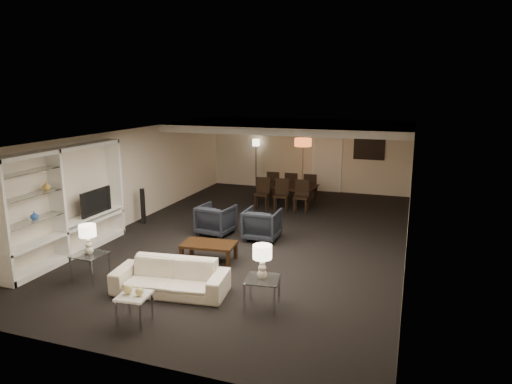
{
  "coord_description": "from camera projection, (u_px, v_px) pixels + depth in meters",
  "views": [
    {
      "loc": [
        3.5,
        -10.06,
        3.54
      ],
      "look_at": [
        0.0,
        0.0,
        1.1
      ],
      "focal_mm": 32.0,
      "sensor_mm": 36.0,
      "label": 1
    }
  ],
  "objects": [
    {
      "name": "chair_nr",
      "position": [
        301.0,
        197.0,
        13.19
      ],
      "size": [
        0.46,
        0.46,
        0.93
      ],
      "primitive_type": null,
      "rotation": [
        0.0,
        0.0,
        0.08
      ],
      "color": "black",
      "rests_on": "floor"
    },
    {
      "name": "side_table_left",
      "position": [
        91.0,
        267.0,
        8.55
      ],
      "size": [
        0.57,
        0.57,
        0.51
      ],
      "primitive_type": null,
      "rotation": [
        0.0,
        0.0,
        -0.05
      ],
      "color": "silver",
      "rests_on": "floor"
    },
    {
      "name": "floor_lamp",
      "position": [
        256.0,
        164.0,
        16.34
      ],
      "size": [
        0.27,
        0.27,
        1.76
      ],
      "primitive_type": null,
      "rotation": [
        0.0,
        0.0,
        0.06
      ],
      "color": "black",
      "rests_on": "floor"
    },
    {
      "name": "door",
      "position": [
        327.0,
        162.0,
        15.75
      ],
      "size": [
        0.9,
        0.05,
        2.1
      ],
      "primitive_type": "cube",
      "color": "silver",
      "rests_on": "wall_back"
    },
    {
      "name": "painting",
      "position": [
        369.0,
        149.0,
        15.18
      ],
      "size": [
        0.95,
        0.04,
        0.65
      ],
      "primitive_type": "cube",
      "color": "#142D38",
      "rests_on": "wall_back"
    },
    {
      "name": "table_lamp_left",
      "position": [
        88.0,
        240.0,
        8.43
      ],
      "size": [
        0.34,
        0.34,
        0.57
      ],
      "primitive_type": null,
      "rotation": [
        0.0,
        0.0,
        0.1
      ],
      "color": "beige",
      "rests_on": "side_table_left"
    },
    {
      "name": "side_table_right",
      "position": [
        262.0,
        293.0,
        7.47
      ],
      "size": [
        0.62,
        0.62,
        0.51
      ],
      "primitive_type": null,
      "rotation": [
        0.0,
        0.0,
        0.14
      ],
      "color": "white",
      "rests_on": "floor"
    },
    {
      "name": "curtains",
      "position": [
        282.0,
        155.0,
        16.18
      ],
      "size": [
        1.5,
        0.12,
        2.4
      ],
      "primitive_type": "cube",
      "color": "beige",
      "rests_on": "wall_back"
    },
    {
      "name": "chair_nl",
      "position": [
        262.0,
        194.0,
        13.58
      ],
      "size": [
        0.47,
        0.47,
        0.93
      ],
      "primitive_type": null,
      "rotation": [
        0.0,
        0.0,
        0.11
      ],
      "color": "black",
      "rests_on": "floor"
    },
    {
      "name": "wall_back",
      "position": [
        308.0,
        155.0,
        15.95
      ],
      "size": [
        7.0,
        0.02,
        2.5
      ],
      "primitive_type": "cube",
      "color": "beige",
      "rests_on": "ground"
    },
    {
      "name": "armchair_left",
      "position": [
        216.0,
        220.0,
        11.22
      ],
      "size": [
        0.89,
        0.91,
        0.74
      ],
      "primitive_type": "imported",
      "rotation": [
        0.0,
        0.0,
        3.02
      ],
      "color": "black",
      "rests_on": "floor"
    },
    {
      "name": "ceiling_soffit",
      "position": [
        294.0,
        126.0,
        13.86
      ],
      "size": [
        7.0,
        4.0,
        0.2
      ],
      "primitive_type": "cube",
      "color": "silver",
      "rests_on": "ceiling"
    },
    {
      "name": "wall_front",
      "position": [
        115.0,
        271.0,
        5.83
      ],
      "size": [
        7.0,
        0.02,
        2.5
      ],
      "primitive_type": "cube",
      "color": "beige",
      "rests_on": "ground"
    },
    {
      "name": "media_unit",
      "position": [
        67.0,
        203.0,
        9.57
      ],
      "size": [
        0.38,
        3.4,
        2.35
      ],
      "primitive_type": null,
      "color": "white",
      "rests_on": "wall_left"
    },
    {
      "name": "vase_blue",
      "position": [
        34.0,
        215.0,
        8.77
      ],
      "size": [
        0.16,
        0.16,
        0.16
      ],
      "primitive_type": "imported",
      "color": "#2958B2",
      "rests_on": "media_unit"
    },
    {
      "name": "vase_amber",
      "position": [
        46.0,
        186.0,
        9.0
      ],
      "size": [
        0.16,
        0.16,
        0.17
      ],
      "primitive_type": "imported",
      "color": "#B6913C",
      "rests_on": "media_unit"
    },
    {
      "name": "chair_fm",
      "position": [
        292.0,
        186.0,
        14.58
      ],
      "size": [
        0.44,
        0.44,
        0.93
      ],
      "primitive_type": null,
      "rotation": [
        0.0,
        0.0,
        3.16
      ],
      "color": "black",
      "rests_on": "floor"
    },
    {
      "name": "table_lamp_right",
      "position": [
        262.0,
        262.0,
        7.35
      ],
      "size": [
        0.34,
        0.34,
        0.57
      ],
      "primitive_type": null,
      "rotation": [
        0.0,
        0.0,
        0.1
      ],
      "color": "beige",
      "rests_on": "side_table_right"
    },
    {
      "name": "ceiling",
      "position": [
        256.0,
        133.0,
        10.61
      ],
      "size": [
        7.0,
        11.0,
        0.02
      ],
      "primitive_type": "cube",
      "color": "silver",
      "rests_on": "ground"
    },
    {
      "name": "television",
      "position": [
        92.0,
        201.0,
        10.3
      ],
      "size": [
        0.98,
        0.13,
        0.57
      ],
      "primitive_type": "imported",
      "rotation": [
        0.0,
        0.0,
        1.57
      ],
      "color": "black",
      "rests_on": "media_unit"
    },
    {
      "name": "floor_speaker",
      "position": [
        143.0,
        206.0,
        12.12
      ],
      "size": [
        0.13,
        0.13,
        0.94
      ],
      "primitive_type": "cube",
      "rotation": [
        0.0,
        0.0,
        0.3
      ],
      "color": "black",
      "rests_on": "floor"
    },
    {
      "name": "chair_nm",
      "position": [
        281.0,
        195.0,
        13.38
      ],
      "size": [
        0.48,
        0.48,
        0.93
      ],
      "primitive_type": null,
      "rotation": [
        0.0,
        0.0,
        0.13
      ],
      "color": "black",
      "rests_on": "floor"
    },
    {
      "name": "pendant_light",
      "position": [
        303.0,
        142.0,
        13.87
      ],
      "size": [
        0.52,
        0.52,
        0.24
      ],
      "primitive_type": "cylinder",
      "color": "#D8591E",
      "rests_on": "ceiling_soffit"
    },
    {
      "name": "floor",
      "position": [
        256.0,
        236.0,
        11.17
      ],
      "size": [
        11.0,
        11.0,
        0.0
      ],
      "primitive_type": "plane",
      "color": "black",
      "rests_on": "ground"
    },
    {
      "name": "chair_fl",
      "position": [
        274.0,
        185.0,
        14.77
      ],
      "size": [
        0.45,
        0.45,
        0.93
      ],
      "primitive_type": null,
      "rotation": [
        0.0,
        0.0,
        3.19
      ],
      "color": "black",
      "rests_on": "floor"
    },
    {
      "name": "gold_gourd_a",
      "position": [
        128.0,
        289.0,
        6.97
      ],
      "size": [
        0.15,
        0.15,
        0.15
      ],
      "primitive_type": "sphere",
      "color": "#D6BE71",
      "rests_on": "marble_table"
    },
    {
      "name": "dining_table",
      "position": [
        287.0,
        195.0,
        14.02
      ],
      "size": [
        1.84,
        1.12,
        0.62
      ],
      "primitive_type": "imported",
      "rotation": [
        0.0,
        0.0,
        -0.07
      ],
      "color": "black",
      "rests_on": "floor"
    },
    {
      "name": "sofa",
      "position": [
        170.0,
        277.0,
        8.0
      ],
      "size": [
        2.08,
        1.02,
        0.58
      ],
      "primitive_type": "imported",
      "rotation": [
        0.0,
        0.0,
        0.12
      ],
      "color": "beige",
      "rests_on": "floor"
    },
    {
      "name": "armchair_right",
      "position": [
        262.0,
        224.0,
        10.83
      ],
      "size": [
        0.8,
        0.82,
        0.74
      ],
      "primitive_type": "imported",
      "rotation": [
        0.0,
        0.0,
        3.15
      ],
      "color": "black",
      "rests_on": "floor"
    },
    {
      "name": "gold_gourd_b",
      "position": [
        139.0,
        292.0,
        6.91
      ],
      "size": [
        0.13,
        0.13,
        0.13
      ],
      "primitive_type": "sphere",
      "color": "#DFCB76",
      "rests_on": "marble_table"
    },
    {
      "name": "marble_table",
      "position": [
        135.0,
        308.0,
        7.0
      ],
      "size": [
        0.5,
        0.5,
        0.46
      ],
      "primitive_type": null,
      "rotation": [
        0.0,
        0.0,
        0.11
      ],
      "color": "white",
      "rests_on": "floor"
    },
    {
      "name": "wall_right",
      "position": [
        410.0,
        197.0,
        9.77
      ],
      "size": [
        0.02,
        11.0,
        2.5
      ],
      "primitive_type": "cube",
      "color": "beige",
      "rests_on": "ground"
    },
    {
      "name": "chair_fr",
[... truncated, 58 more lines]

